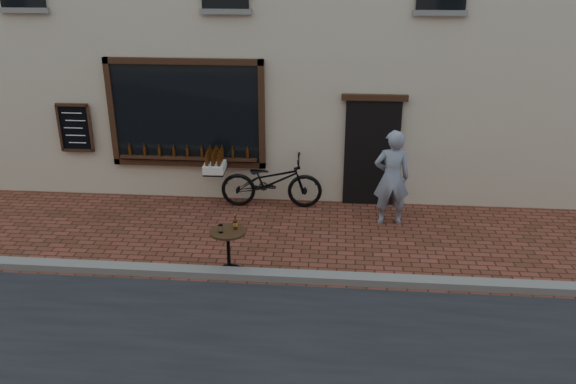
{
  "coord_description": "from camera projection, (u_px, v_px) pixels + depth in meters",
  "views": [
    {
      "loc": [
        1.17,
        -7.56,
        4.61
      ],
      "look_at": [
        0.39,
        1.2,
        1.1
      ],
      "focal_mm": 35.0,
      "sensor_mm": 36.0,
      "label": 1
    }
  ],
  "objects": [
    {
      "name": "ground",
      "position": [
        256.0,
        284.0,
        8.8
      ],
      "size": [
        90.0,
        90.0,
        0.0
      ],
      "primitive_type": "plane",
      "color": "#51291A",
      "rests_on": "ground"
    },
    {
      "name": "bistro_table",
      "position": [
        228.0,
        243.0,
        8.96
      ],
      "size": [
        0.58,
        0.58,
        1.0
      ],
      "color": "black",
      "rests_on": "ground"
    },
    {
      "name": "cargo_bicycle",
      "position": [
        269.0,
        181.0,
        11.5
      ],
      "size": [
        2.43,
        0.82,
        1.17
      ],
      "rotation": [
        0.0,
        0.0,
        1.62
      ],
      "color": "black",
      "rests_on": "ground"
    },
    {
      "name": "kerb",
      "position": [
        258.0,
        275.0,
        8.96
      ],
      "size": [
        90.0,
        0.25,
        0.12
      ],
      "primitive_type": "cube",
      "color": "slate",
      "rests_on": "ground"
    },
    {
      "name": "pedestrian",
      "position": [
        392.0,
        178.0,
        10.58
      ],
      "size": [
        0.71,
        0.5,
        1.87
      ],
      "primitive_type": "imported",
      "rotation": [
        0.0,
        0.0,
        3.22
      ],
      "color": "gray",
      "rests_on": "ground"
    }
  ]
}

